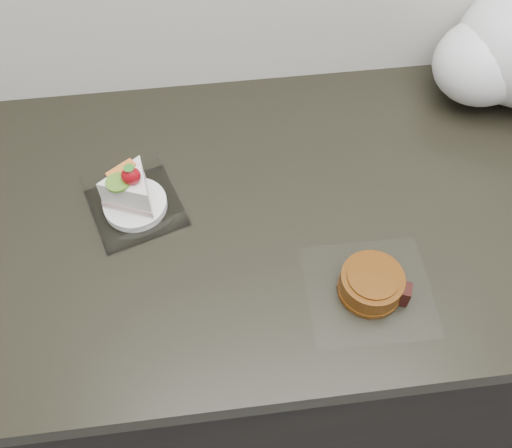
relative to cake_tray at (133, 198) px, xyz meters
The scene contains 3 objects.
counter 0.59m from the cake_tray, ahead, with size 2.04×0.64×0.90m.
cake_tray is the anchor object (origin of this frame).
mooncake_wrap 0.39m from the cake_tray, 29.83° to the right, with size 0.19×0.18×0.04m.
Camera 1 is at (-0.21, 1.14, 1.65)m, focal length 40.00 mm.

